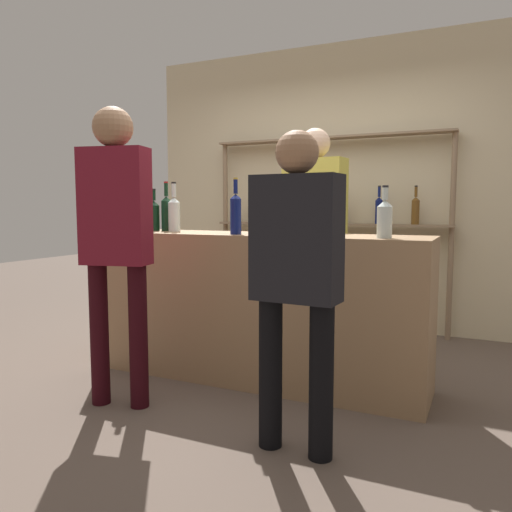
% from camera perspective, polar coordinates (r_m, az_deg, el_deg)
% --- Properties ---
extents(ground_plane, '(16.00, 16.00, 0.00)m').
position_cam_1_polar(ground_plane, '(3.61, 0.00, -13.85)').
color(ground_plane, brown).
extents(bar_counter, '(2.33, 0.52, 1.02)m').
position_cam_1_polar(bar_counter, '(3.47, 0.00, -5.88)').
color(bar_counter, '#997551').
rests_on(bar_counter, ground_plane).
extents(back_wall, '(3.93, 0.12, 2.80)m').
position_cam_1_polar(back_wall, '(5.16, 8.83, 7.75)').
color(back_wall, beige).
rests_on(back_wall, ground_plane).
extents(back_shelf, '(2.34, 0.18, 1.88)m').
position_cam_1_polar(back_shelf, '(4.98, 8.07, 6.07)').
color(back_shelf, '#897056').
rests_on(back_shelf, ground_plane).
extents(counter_bottle_0, '(0.07, 0.07, 0.37)m').
position_cam_1_polar(counter_bottle_0, '(3.32, -2.34, 4.98)').
color(counter_bottle_0, '#0F1956').
rests_on(counter_bottle_0, bar_counter).
extents(counter_bottle_1, '(0.08, 0.08, 0.37)m').
position_cam_1_polar(counter_bottle_1, '(3.86, -10.20, 4.95)').
color(counter_bottle_1, black).
rests_on(counter_bottle_1, bar_counter).
extents(counter_bottle_2, '(0.09, 0.09, 0.32)m').
position_cam_1_polar(counter_bottle_2, '(3.80, -14.05, 4.58)').
color(counter_bottle_2, '#0F1956').
rests_on(counter_bottle_2, bar_counter).
extents(counter_bottle_3, '(0.09, 0.09, 0.32)m').
position_cam_1_polar(counter_bottle_3, '(3.90, -11.60, 4.66)').
color(counter_bottle_3, black).
rests_on(counter_bottle_3, bar_counter).
extents(counter_bottle_4, '(0.09, 0.09, 0.37)m').
position_cam_1_polar(counter_bottle_4, '(3.77, -9.33, 4.89)').
color(counter_bottle_4, silver).
rests_on(counter_bottle_4, bar_counter).
extents(counter_bottle_5, '(0.09, 0.09, 0.31)m').
position_cam_1_polar(counter_bottle_5, '(3.02, 14.49, 4.26)').
color(counter_bottle_5, silver).
rests_on(counter_bottle_5, bar_counter).
extents(wine_glass, '(0.08, 0.08, 0.17)m').
position_cam_1_polar(wine_glass, '(3.39, 7.58, 4.70)').
color(wine_glass, silver).
rests_on(wine_glass, bar_counter).
extents(customer_right, '(0.43, 0.21, 1.56)m').
position_cam_1_polar(customer_right, '(2.38, 4.61, -1.37)').
color(customer_right, black).
rests_on(customer_right, ground_plane).
extents(customer_left, '(0.43, 0.26, 1.78)m').
position_cam_1_polar(customer_left, '(3.06, -15.74, 2.99)').
color(customer_left, black).
rests_on(customer_left, ground_plane).
extents(server_behind_counter, '(0.51, 0.26, 1.83)m').
position_cam_1_polar(server_behind_counter, '(4.06, 6.68, 3.73)').
color(server_behind_counter, brown).
rests_on(server_behind_counter, ground_plane).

